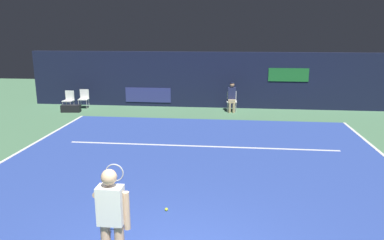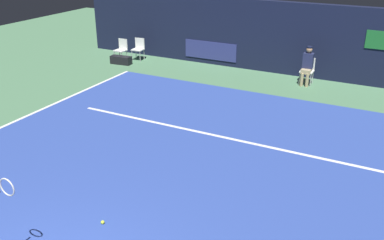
{
  "view_description": "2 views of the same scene",
  "coord_description": "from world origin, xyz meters",
  "views": [
    {
      "loc": [
        0.88,
        -4.36,
        3.56
      ],
      "look_at": [
        -0.18,
        5.58,
        1.09
      ],
      "focal_mm": 33.96,
      "sensor_mm": 36.0,
      "label": 1
    },
    {
      "loc": [
        3.99,
        -2.66,
        4.77
      ],
      "look_at": [
        -0.16,
        5.34,
        0.88
      ],
      "focal_mm": 40.34,
      "sensor_mm": 36.0,
      "label": 2
    }
  ],
  "objects": [
    {
      "name": "line_sideline_right",
      "position": [
        -5.39,
        4.56,
        0.01
      ],
      "size": [
        0.1,
        11.12,
        0.01
      ],
      "primitive_type": "cube",
      "color": "white",
      "rests_on": "court_surface"
    },
    {
      "name": "line_service",
      "position": [
        0.0,
        6.51,
        0.01
      ],
      "size": [
        8.49,
        0.1,
        0.01
      ],
      "primitive_type": "cube",
      "color": "white",
      "rests_on": "court_surface"
    },
    {
      "name": "equipment_bag",
      "position": [
        -6.22,
        10.87,
        0.16
      ],
      "size": [
        0.87,
        0.4,
        0.32
      ],
      "primitive_type": "cube",
      "rotation": [
        0.0,
        0.0,
        0.1
      ],
      "color": "black",
      "rests_on": "ground"
    },
    {
      "name": "court_surface",
      "position": [
        0.0,
        4.56,
        0.01
      ],
      "size": [
        10.88,
        11.12,
        0.01
      ],
      "primitive_type": "cube",
      "color": "#2D479E",
      "rests_on": "ground"
    },
    {
      "name": "courtside_chair_far",
      "position": [
        -5.94,
        11.74,
        0.5
      ],
      "size": [
        0.47,
        0.45,
        0.88
      ],
      "color": "white",
      "rests_on": "ground"
    },
    {
      "name": "courtside_chair_near",
      "position": [
        -6.48,
        11.3,
        0.5
      ],
      "size": [
        0.46,
        0.43,
        0.88
      ],
      "color": "white",
      "rests_on": "ground"
    },
    {
      "name": "tennis_ball",
      "position": [
        -0.34,
        2.23,
        0.05
      ],
      "size": [
        0.07,
        0.07,
        0.07
      ],
      "primitive_type": "sphere",
      "color": "#CCE033",
      "rests_on": "court_surface"
    },
    {
      "name": "back_wall",
      "position": [
        -0.0,
        12.66,
        1.3
      ],
      "size": [
        17.43,
        0.33,
        2.6
      ],
      "color": "#141933",
      "rests_on": "ground"
    },
    {
      "name": "line_judge_on_chair",
      "position": [
        0.95,
        11.72,
        0.69
      ],
      "size": [
        0.45,
        0.54,
        1.32
      ],
      "color": "white",
      "rests_on": "ground"
    },
    {
      "name": "tennis_player",
      "position": [
        -0.74,
        0.13,
        0.99
      ],
      "size": [
        0.61,
        0.93,
        1.73
      ],
      "color": "#DBAD89",
      "rests_on": "ground"
    },
    {
      "name": "ground_plane",
      "position": [
        0.0,
        4.56,
        0.0
      ],
      "size": [
        33.97,
        33.97,
        0.0
      ],
      "primitive_type": "plane",
      "color": "#4C7A56"
    }
  ]
}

